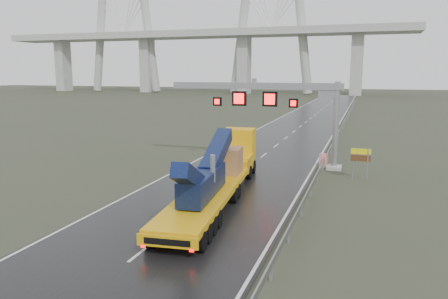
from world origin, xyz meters
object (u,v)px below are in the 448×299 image
(sign_gantry, at_px, (278,100))
(exit_sign_pair, at_px, (361,158))
(heavy_haul_truck, at_px, (222,169))
(striped_barrier, at_px, (324,161))

(sign_gantry, bearing_deg, exit_sign_pair, -25.44)
(exit_sign_pair, bearing_deg, heavy_haul_truck, -146.73)
(exit_sign_pair, bearing_deg, striped_barrier, 124.57)
(heavy_haul_truck, xyz_separation_m, exit_sign_pair, (8.62, 6.59, 0.06))
(exit_sign_pair, bearing_deg, sign_gantry, 150.43)
(heavy_haul_truck, height_order, exit_sign_pair, heavy_haul_truck)
(sign_gantry, relative_size, heavy_haul_truck, 0.81)
(sign_gantry, xyz_separation_m, exit_sign_pair, (6.90, -3.28, -3.90))
(sign_gantry, bearing_deg, striped_barrier, 6.81)
(exit_sign_pair, height_order, striped_barrier, exit_sign_pair)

